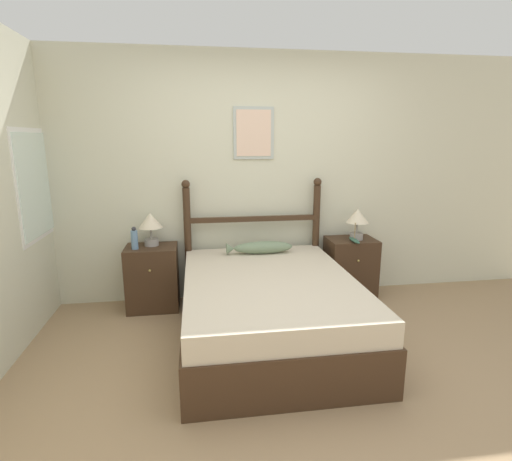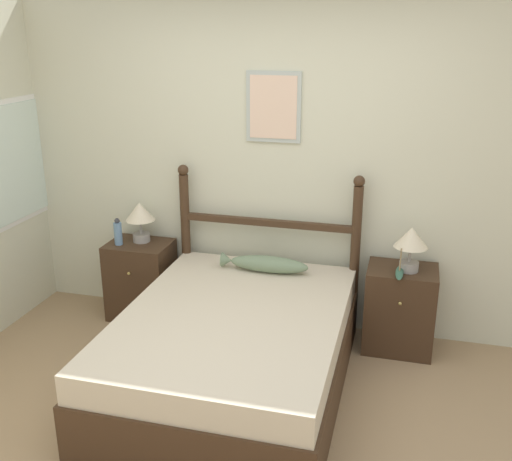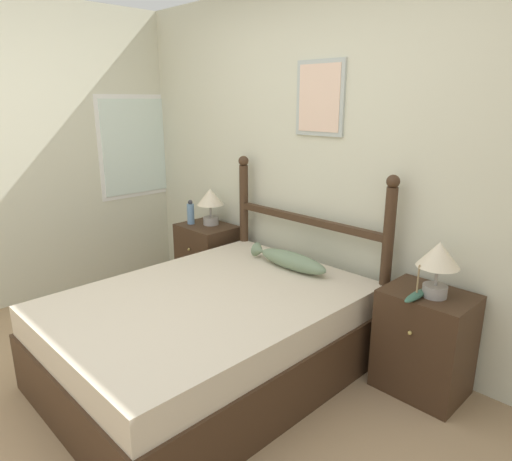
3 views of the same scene
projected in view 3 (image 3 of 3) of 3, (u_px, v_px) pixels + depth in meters
ground_plane at (127, 427)px, 2.50m from camera, size 16.00×16.00×0.00m
wall_back at (328, 165)px, 3.31m from camera, size 6.40×0.08×2.55m
bed at (210, 335)px, 2.93m from camera, size 1.44×1.95×0.56m
headboard at (305, 241)px, 3.45m from camera, size 1.45×0.09×1.29m
nightstand_left at (208, 259)px, 4.18m from camera, size 0.50×0.41×0.64m
nightstand_right at (424, 342)px, 2.75m from camera, size 0.50×0.41×0.64m
table_lamp_left at (210, 200)px, 4.06m from camera, size 0.24×0.24×0.33m
table_lamp_right at (438, 260)px, 2.56m from camera, size 0.24×0.24×0.33m
bottle at (191, 213)px, 4.12m from camera, size 0.06×0.06×0.22m
model_boat at (416, 295)px, 2.59m from camera, size 0.06×0.26×0.20m
fish_pillow at (289, 260)px, 3.29m from camera, size 0.67×0.15×0.12m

